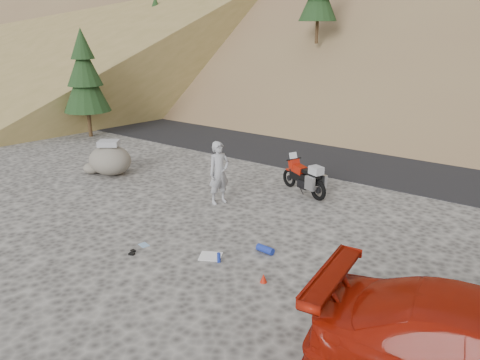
{
  "coord_description": "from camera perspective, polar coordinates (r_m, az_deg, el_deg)",
  "views": [
    {
      "loc": [
        8.01,
        -9.05,
        5.17
      ],
      "look_at": [
        0.6,
        1.0,
        1.0
      ],
      "focal_mm": 35.0,
      "sensor_mm": 36.0,
      "label": 1
    }
  ],
  "objects": [
    {
      "name": "motorcycle",
      "position": [
        14.96,
        7.99,
        0.22
      ],
      "size": [
        1.99,
        1.04,
        1.24
      ],
      "rotation": [
        0.0,
        0.0,
        -0.37
      ],
      "color": "black",
      "rests_on": "ground"
    },
    {
      "name": "gear_glove_a",
      "position": [
        11.6,
        -12.9,
        -8.41
      ],
      "size": [
        0.14,
        0.12,
        0.04
      ],
      "primitive_type": "cube",
      "rotation": [
        0.0,
        0.0,
        -0.25
      ],
      "color": "black",
      "rests_on": "ground"
    },
    {
      "name": "gear_blue_cloth",
      "position": [
        11.86,
        -11.63,
        -7.76
      ],
      "size": [
        0.31,
        0.26,
        0.01
      ],
      "primitive_type": "cube",
      "rotation": [
        0.0,
        0.0,
        -0.25
      ],
      "color": "#7D9EC1",
      "rests_on": "ground"
    },
    {
      "name": "gear_funnel",
      "position": [
        10.05,
        2.88,
        -11.86
      ],
      "size": [
        0.2,
        0.2,
        0.19
      ],
      "primitive_type": "cone",
      "rotation": [
        0.0,
        0.0,
        0.41
      ],
      "color": "#B61D0C",
      "rests_on": "ground"
    },
    {
      "name": "man",
      "position": [
        14.28,
        -2.51,
        -2.78
      ],
      "size": [
        0.66,
        0.81,
        1.91
      ],
      "primitive_type": "imported",
      "rotation": [
        0.0,
        0.0,
        1.24
      ],
      "color": "#9A9BA0",
      "rests_on": "ground"
    },
    {
      "name": "conifer_verge",
      "position": [
        23.46,
        -18.41,
        11.98
      ],
      "size": [
        2.2,
        2.2,
        5.04
      ],
      "color": "#362513",
      "rests_on": "ground"
    },
    {
      "name": "gear_white_cloth",
      "position": [
        11.11,
        -3.61,
        -9.26
      ],
      "size": [
        0.67,
        0.64,
        0.02
      ],
      "primitive_type": "cube",
      "rotation": [
        0.0,
        0.0,
        0.5
      ],
      "color": "white",
      "rests_on": "ground"
    },
    {
      "name": "boulder",
      "position": [
        17.43,
        -15.55,
        2.39
      ],
      "size": [
        2.05,
        1.93,
        1.24
      ],
      "rotation": [
        0.0,
        0.0,
        0.42
      ],
      "color": "#605952",
      "rests_on": "ground"
    },
    {
      "name": "ground",
      "position": [
        13.15,
        -4.69,
        -4.76
      ],
      "size": [
        140.0,
        140.0,
        0.0
      ],
      "primitive_type": "plane",
      "color": "#3E3B39",
      "rests_on": "ground"
    },
    {
      "name": "road",
      "position": [
        20.41,
        12.11,
        3.38
      ],
      "size": [
        120.0,
        7.0,
        0.05
      ],
      "primitive_type": "cube",
      "color": "black",
      "rests_on": "ground"
    },
    {
      "name": "small_rock",
      "position": [
        17.83,
        -17.58,
        1.4
      ],
      "size": [
        0.85,
        0.82,
        0.4
      ],
      "rotation": [
        0.0,
        0.0,
        0.42
      ],
      "color": "#605952",
      "rests_on": "ground"
    },
    {
      "name": "gear_blue_mat",
      "position": [
        11.24,
        3.1,
        -8.44
      ],
      "size": [
        0.45,
        0.21,
        0.18
      ],
      "primitive_type": "cylinder",
      "rotation": [
        0.0,
        1.57,
        -0.07
      ],
      "color": "navy",
      "rests_on": "ground"
    },
    {
      "name": "gear_bottle",
      "position": [
        10.81,
        -2.59,
        -9.43
      ],
      "size": [
        0.11,
        0.11,
        0.23
      ],
      "primitive_type": "cylinder",
      "rotation": [
        0.0,
        0.0,
        -0.37
      ],
      "color": "navy",
      "rests_on": "ground"
    },
    {
      "name": "gear_glove_b",
      "position": [
        11.46,
        -13.07,
        -8.75
      ],
      "size": [
        0.16,
        0.15,
        0.04
      ],
      "primitive_type": "cube",
      "rotation": [
        0.0,
        0.0,
        0.42
      ],
      "color": "black",
      "rests_on": "ground"
    }
  ]
}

